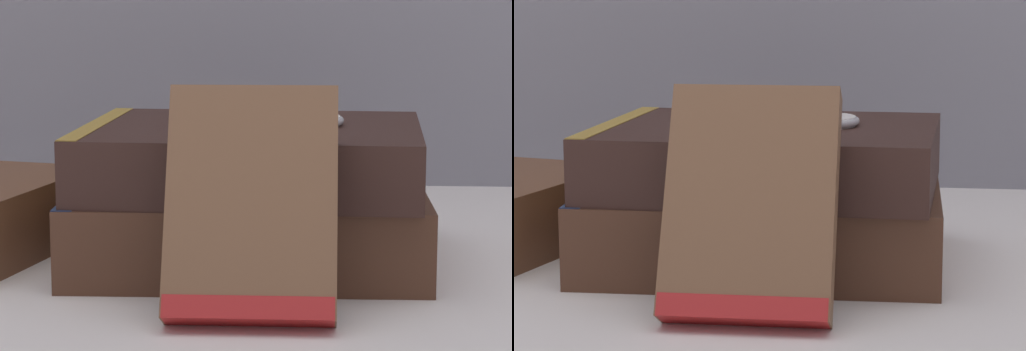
{
  "view_description": "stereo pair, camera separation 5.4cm",
  "coord_description": "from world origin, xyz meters",
  "views": [
    {
      "loc": [
        0.08,
        -0.7,
        0.18
      ],
      "look_at": [
        0.04,
        0.03,
        0.06
      ],
      "focal_mm": 85.0,
      "sensor_mm": 36.0,
      "label": 1
    },
    {
      "loc": [
        0.13,
        -0.7,
        0.18
      ],
      "look_at": [
        0.04,
        0.03,
        0.06
      ],
      "focal_mm": 85.0,
      "sensor_mm": 36.0,
      "label": 2
    }
  ],
  "objects": [
    {
      "name": "ground_plane",
      "position": [
        0.0,
        0.0,
        0.0
      ],
      "size": [
        3.0,
        3.0,
        0.0
      ],
      "primitive_type": "plane",
      "color": "silver"
    },
    {
      "name": "book_leaning_front",
      "position": [
        0.04,
        -0.08,
        0.06
      ],
      "size": [
        0.09,
        0.08,
        0.12
      ],
      "rotation": [
        -0.47,
        0.0,
        0.0
      ],
      "color": "brown",
      "rests_on": "ground_plane"
    },
    {
      "name": "book_flat_bottom",
      "position": [
        0.03,
        0.05,
        0.02
      ],
      "size": [
        0.22,
        0.18,
        0.05
      ],
      "rotation": [
        0.0,
        0.0,
        0.02
      ],
      "color": "#4C2D1E",
      "rests_on": "ground_plane"
    },
    {
      "name": "pocket_watch",
      "position": [
        0.07,
        0.05,
        0.09
      ],
      "size": [
        0.05,
        0.05,
        0.01
      ],
      "color": "white",
      "rests_on": "book_flat_top"
    },
    {
      "name": "reading_glasses",
      "position": [
        -0.0,
        0.23,
        0.0
      ],
      "size": [
        0.12,
        0.08,
        0.0
      ],
      "rotation": [
        0.0,
        0.0,
        -0.3
      ],
      "color": "#4C3828",
      "rests_on": "ground_plane"
    },
    {
      "name": "book_flat_top",
      "position": [
        0.03,
        0.04,
        0.07
      ],
      "size": [
        0.21,
        0.18,
        0.04
      ],
      "rotation": [
        0.0,
        0.0,
        -0.04
      ],
      "color": "#331E19",
      "rests_on": "book_flat_bottom"
    }
  ]
}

